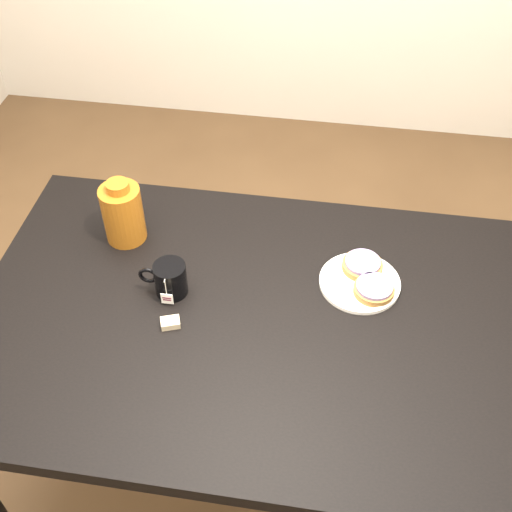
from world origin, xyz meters
name	(u,v)px	position (x,y,z in m)	size (l,w,h in m)	color
ground_plane	(258,463)	(0.00, 0.00, 0.00)	(4.00, 4.00, 0.00)	brown
table	(259,338)	(0.00, 0.00, 0.67)	(1.40, 0.90, 0.75)	black
plate	(360,282)	(0.24, 0.14, 0.76)	(0.20, 0.20, 0.02)	white
bagel_back	(362,265)	(0.24, 0.19, 0.77)	(0.12, 0.12, 0.03)	brown
bagel_front	(374,289)	(0.27, 0.11, 0.77)	(0.14, 0.14, 0.03)	brown
mug	(170,279)	(-0.23, 0.05, 0.80)	(0.12, 0.09, 0.09)	black
teabag_pouch	(170,323)	(-0.20, -0.06, 0.76)	(0.04, 0.03, 0.02)	#C6B793
bagel_package	(123,213)	(-0.40, 0.22, 0.83)	(0.14, 0.14, 0.19)	#65330D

